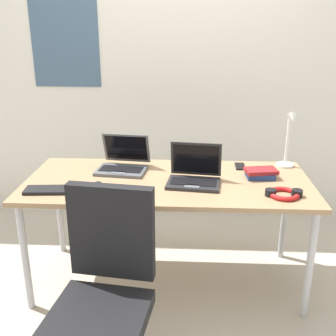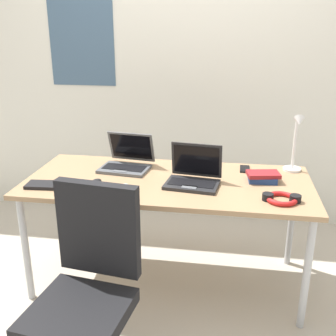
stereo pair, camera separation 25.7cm
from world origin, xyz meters
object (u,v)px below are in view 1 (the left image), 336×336
Objects in this scene: book_stack at (260,173)px; office_chair at (104,311)px; laptop_front_left at (123,163)px; pill_bottle at (130,193)px; desk_lamp at (289,140)px; external_keyboard at (53,190)px; computer_mouse at (96,185)px; laptop_front_right at (194,176)px; headphones at (284,194)px; cell_phone at (240,166)px.

office_chair is (-0.85, -0.92, -0.37)m from book_stack.
laptop_front_left is at bearing 173.80° from book_stack.
desk_lamp is at bearing 30.72° from pill_bottle.
desk_lamp is 0.41× the size of office_chair.
desk_lamp reaches higher than external_keyboard.
computer_mouse is 1.04m from book_stack.
laptop_front_right is 1.05× the size of external_keyboard.
desk_lamp is 1.13× the size of laptop_front_left.
laptop_front_left is 4.48× the size of pill_bottle.
book_stack reaches higher than headphones.
laptop_front_left is at bearing 43.93° from external_keyboard.
laptop_front_right is 0.54m from headphones.
computer_mouse reaches higher than external_keyboard.
laptop_front_right is at bearing 62.09° from office_chair.
laptop_front_left is 0.34m from computer_mouse.
desk_lamp is 0.34m from book_stack.
office_chair is at bearing -133.37° from desk_lamp.
external_keyboard is 1.54× the size of headphones.
cell_phone is 0.63× the size of book_stack.
external_keyboard is at bearing -161.17° from desk_lamp.
external_keyboard reaches higher than cell_phone.
office_chair is (-0.94, -0.62, -0.36)m from headphones.
headphones is (1.35, 0.00, 0.01)m from external_keyboard.
office_chair is (-1.06, -1.12, -0.54)m from desk_lamp.
desk_lamp is 1.64m from office_chair.
office_chair is (-0.06, -0.53, -0.38)m from pill_bottle.
external_keyboard is 0.82m from office_chair.
headphones is at bearing -73.53° from book_stack.
cell_phone is at bearing 18.98° from external_keyboard.
external_keyboard is at bearing -179.90° from headphones.
laptop_front_right is at bearing -164.63° from book_stack.
desk_lamp reaches higher than laptop_front_left.
external_keyboard is (-0.35, -0.40, -0.04)m from laptop_front_left.
headphones is (0.19, -0.49, 0.01)m from cell_phone.
headphones is at bearing 12.39° from computer_mouse.
external_keyboard is 2.43× the size of cell_phone.
external_keyboard is at bearing 123.33° from office_chair.
computer_mouse is at bearing 144.64° from pill_bottle.
computer_mouse is at bearing -109.14° from laptop_front_left.
pill_bottle is (-0.87, -0.09, 0.03)m from headphones.
external_keyboard is 4.18× the size of pill_bottle.
pill_bottle is 0.66m from office_chair.
book_stack is at bearing 26.32° from pill_bottle.
external_keyboard is at bearing -167.73° from laptop_front_right.
computer_mouse is 1.22× the size of pill_bottle.
headphones reaches higher than cell_phone.
pill_bottle reaches higher than book_stack.
office_chair is at bearing -96.94° from pill_bottle.
book_stack is (0.11, -0.20, 0.02)m from cell_phone.
desk_lamp reaches higher than office_chair.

